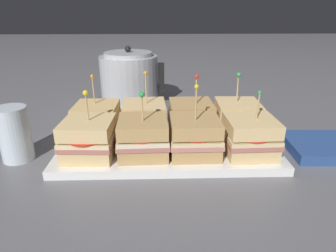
% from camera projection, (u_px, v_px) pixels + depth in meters
% --- Properties ---
extents(ground_plane, '(6.00, 6.00, 0.00)m').
position_uv_depth(ground_plane, '(168.00, 149.00, 0.70)').
color(ground_plane, slate).
extents(serving_platter, '(0.49, 0.26, 0.02)m').
position_uv_depth(serving_platter, '(168.00, 146.00, 0.70)').
color(serving_platter, white).
rests_on(serving_platter, ground_plane).
extents(sandwich_front_far_left, '(0.11, 0.11, 0.14)m').
position_uv_depth(sandwich_front_far_left, '(89.00, 138.00, 0.62)').
color(sandwich_front_far_left, '#DBB77A').
rests_on(sandwich_front_far_left, serving_platter).
extents(sandwich_front_center_left, '(0.11, 0.11, 0.14)m').
position_uv_depth(sandwich_front_center_left, '(143.00, 137.00, 0.63)').
color(sandwich_front_center_left, tan).
rests_on(sandwich_front_center_left, serving_platter).
extents(sandwich_front_center_right, '(0.11, 0.11, 0.15)m').
position_uv_depth(sandwich_front_center_right, '(195.00, 136.00, 0.63)').
color(sandwich_front_center_right, tan).
rests_on(sandwich_front_center_right, serving_platter).
extents(sandwich_front_far_right, '(0.11, 0.11, 0.14)m').
position_uv_depth(sandwich_front_far_right, '(250.00, 137.00, 0.63)').
color(sandwich_front_far_right, '#DBB77A').
rests_on(sandwich_front_far_right, serving_platter).
extents(sandwich_back_far_left, '(0.11, 0.11, 0.15)m').
position_uv_depth(sandwich_back_far_left, '(97.00, 119.00, 0.73)').
color(sandwich_back_far_left, tan).
rests_on(sandwich_back_far_left, serving_platter).
extents(sandwich_back_center_left, '(0.11, 0.11, 0.16)m').
position_uv_depth(sandwich_back_center_left, '(144.00, 118.00, 0.73)').
color(sandwich_back_center_left, '#DBB77A').
rests_on(sandwich_back_center_left, serving_platter).
extents(sandwich_back_center_right, '(0.11, 0.11, 0.15)m').
position_uv_depth(sandwich_back_center_right, '(191.00, 118.00, 0.74)').
color(sandwich_back_center_right, tan).
rests_on(sandwich_back_center_right, serving_platter).
extents(sandwich_back_far_right, '(0.11, 0.11, 0.15)m').
position_uv_depth(sandwich_back_far_right, '(237.00, 118.00, 0.74)').
color(sandwich_back_far_right, '#DBB77A').
rests_on(sandwich_back_far_right, serving_platter).
extents(kettle_steel, '(0.21, 0.19, 0.19)m').
position_uv_depth(kettle_steel, '(129.00, 79.00, 1.00)').
color(kettle_steel, '#B7BABF').
rests_on(kettle_steel, ground_plane).
extents(drinking_glass, '(0.07, 0.07, 0.12)m').
position_uv_depth(drinking_glass, '(14.00, 134.00, 0.64)').
color(drinking_glass, silver).
rests_on(drinking_glass, ground_plane).
extents(napkin_stack, '(0.15, 0.15, 0.02)m').
position_uv_depth(napkin_stack, '(319.00, 147.00, 0.69)').
color(napkin_stack, navy).
rests_on(napkin_stack, ground_plane).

